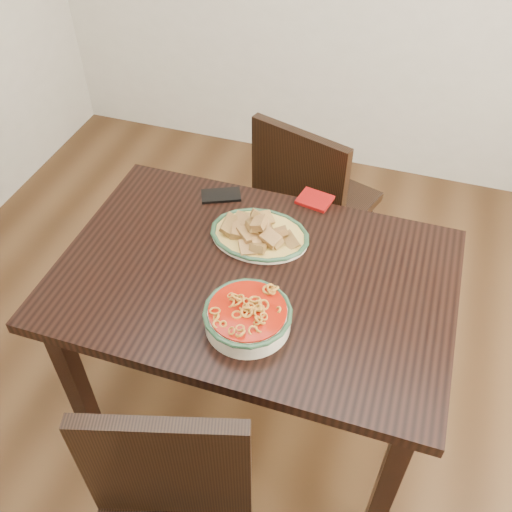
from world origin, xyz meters
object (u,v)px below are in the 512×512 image
(noodle_bowl, at_px, (248,315))
(fish_plate, at_px, (260,228))
(dining_table, at_px, (254,294))
(smartphone, at_px, (221,195))
(chair_far, at_px, (310,200))

(noodle_bowl, bearing_deg, fish_plate, 102.62)
(dining_table, bearing_deg, fish_plate, 101.92)
(noodle_bowl, xyz_separation_m, smartphone, (-0.28, 0.52, -0.04))
(dining_table, relative_size, noodle_bowl, 4.83)
(fish_plate, bearing_deg, dining_table, -78.08)
(dining_table, xyz_separation_m, fish_plate, (-0.03, 0.16, 0.14))
(dining_table, bearing_deg, chair_far, 88.87)
(smartphone, bearing_deg, chair_far, 32.59)
(chair_far, distance_m, noodle_bowl, 0.95)
(chair_far, bearing_deg, fish_plate, 102.80)
(chair_far, relative_size, noodle_bowl, 3.49)
(dining_table, bearing_deg, noodle_bowl, -76.79)
(dining_table, height_order, fish_plate, fish_plate)
(fish_plate, xyz_separation_m, smartphone, (-0.20, 0.16, -0.04))
(smartphone, bearing_deg, noodle_bowl, -86.53)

